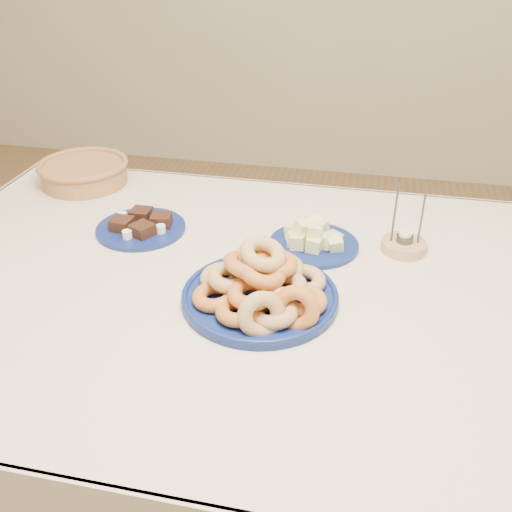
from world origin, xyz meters
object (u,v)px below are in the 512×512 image
dining_table (261,322)px  wicker_basket (84,172)px  melon_plate (313,239)px  candle_holder (404,244)px  donut_platter (261,287)px  brownie_plate (141,226)px

dining_table → wicker_basket: wicker_basket is taller
melon_plate → wicker_basket: bearing=161.7°
dining_table → candle_holder: candle_holder is taller
wicker_basket → donut_platter: bearing=-37.4°
brownie_plate → candle_holder: candle_holder is taller
brownie_plate → melon_plate: bearing=1.3°
brownie_plate → candle_holder: size_ratio=1.43×
dining_table → brownie_plate: size_ratio=6.68×
brownie_plate → wicker_basket: (-0.28, 0.25, 0.03)m
candle_holder → brownie_plate: bearing=-176.6°
dining_table → melon_plate: size_ratio=7.04×
melon_plate → brownie_plate: bearing=-178.7°
donut_platter → candle_holder: candle_holder is taller
brownie_plate → candle_holder: (0.65, 0.04, 0.00)m
donut_platter → brownie_plate: 0.44m
melon_plate → dining_table: bearing=-115.8°
dining_table → candle_holder: (0.30, 0.21, 0.12)m
donut_platter → melon_plate: donut_platter is taller
donut_platter → wicker_basket: donut_platter is taller
melon_plate → candle_holder: candle_holder is taller
candle_holder → wicker_basket: bearing=167.4°
dining_table → wicker_basket: 0.77m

